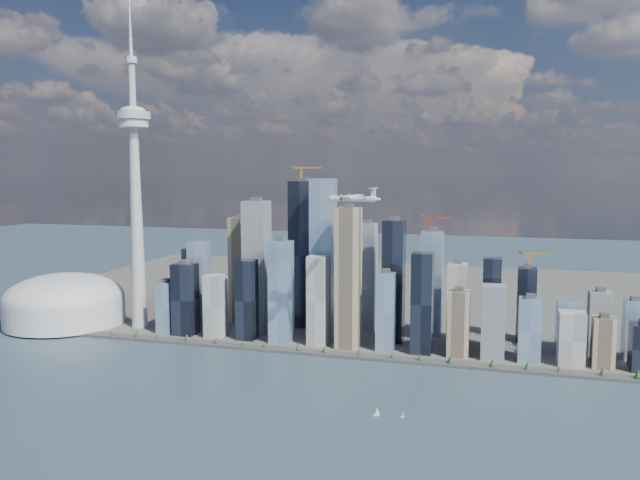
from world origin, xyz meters
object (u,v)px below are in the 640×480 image
(needle_tower, at_px, (135,189))
(sailboat_west, at_px, (377,413))
(sailboat_east, at_px, (403,415))
(dome_stadium, at_px, (65,302))
(airplane, at_px, (353,198))

(needle_tower, bearing_deg, sailboat_west, -29.80)
(needle_tower, relative_size, sailboat_east, 63.23)
(dome_stadium, bearing_deg, sailboat_east, -21.74)
(needle_tower, distance_m, airplane, 412.26)
(sailboat_east, bearing_deg, needle_tower, 167.93)
(dome_stadium, relative_size, airplane, 2.67)
(airplane, xyz_separation_m, sailboat_east, (88.69, -141.08, -227.73))
(needle_tower, bearing_deg, dome_stadium, -175.91)
(dome_stadium, bearing_deg, needle_tower, 4.09)
(airplane, bearing_deg, sailboat_west, -58.24)
(needle_tower, bearing_deg, airplane, -16.58)
(sailboat_west, distance_m, sailboat_east, 28.04)
(needle_tower, relative_size, dome_stadium, 2.75)
(needle_tower, height_order, airplane, needle_tower)
(dome_stadium, distance_m, sailboat_west, 647.56)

